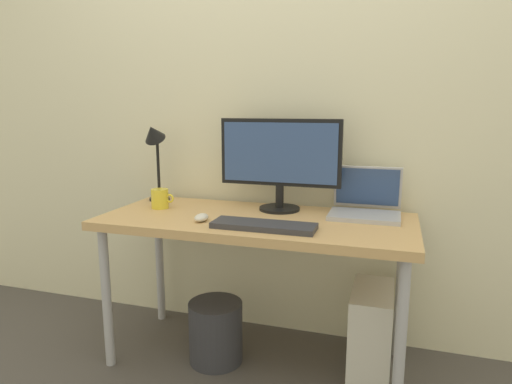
% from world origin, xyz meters
% --- Properties ---
extents(ground_plane, '(6.00, 6.00, 0.00)m').
position_xyz_m(ground_plane, '(0.00, 0.00, 0.00)').
color(ground_plane, '#4C4742').
extents(back_wall, '(4.40, 0.04, 2.60)m').
position_xyz_m(back_wall, '(0.00, 0.37, 1.30)').
color(back_wall, beige).
rests_on(back_wall, ground_plane).
extents(desk, '(1.44, 0.62, 0.72)m').
position_xyz_m(desk, '(0.00, 0.00, 0.65)').
color(desk, tan).
rests_on(desk, ground_plane).
extents(monitor, '(0.60, 0.20, 0.45)m').
position_xyz_m(monitor, '(0.07, 0.18, 0.98)').
color(monitor, black).
rests_on(monitor, desk).
extents(laptop, '(0.32, 0.27, 0.23)m').
position_xyz_m(laptop, '(0.48, 0.19, 0.78)').
color(laptop, '#B2B2B7').
rests_on(laptop, desk).
extents(desk_lamp, '(0.11, 0.16, 0.43)m').
position_xyz_m(desk_lamp, '(-0.62, 0.18, 1.03)').
color(desk_lamp, black).
rests_on(desk_lamp, desk).
extents(keyboard, '(0.44, 0.14, 0.02)m').
position_xyz_m(keyboard, '(0.09, -0.17, 0.73)').
color(keyboard, '#333338').
rests_on(keyboard, desk).
extents(mouse, '(0.06, 0.09, 0.03)m').
position_xyz_m(mouse, '(-0.21, -0.14, 0.74)').
color(mouse, silver).
rests_on(mouse, desk).
extents(coffee_mug, '(0.12, 0.09, 0.10)m').
position_xyz_m(coffee_mug, '(-0.52, 0.04, 0.77)').
color(coffee_mug, yellow).
rests_on(coffee_mug, desk).
extents(computer_tower, '(0.18, 0.36, 0.42)m').
position_xyz_m(computer_tower, '(0.54, 0.03, 0.21)').
color(computer_tower, silver).
rests_on(computer_tower, ground_plane).
extents(wastebasket, '(0.26, 0.26, 0.30)m').
position_xyz_m(wastebasket, '(-0.18, -0.06, 0.15)').
color(wastebasket, '#333338').
rests_on(wastebasket, ground_plane).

